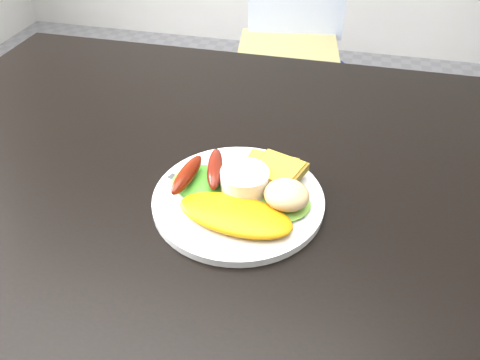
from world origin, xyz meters
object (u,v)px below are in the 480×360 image
at_px(dining_chair, 288,54).
at_px(plate, 238,199).
at_px(dining_table, 244,178).
at_px(person, 322,8).

relative_size(dining_chair, plate, 1.56).
xyz_separation_m(dining_table, plate, (0.01, -0.08, 0.03)).
bearing_deg(dining_chair, dining_table, -93.82).
xyz_separation_m(person, plate, (-0.03, -0.79, 0.00)).
height_order(person, plate, person).
bearing_deg(dining_table, plate, -82.34).
relative_size(dining_table, person, 0.79).
xyz_separation_m(dining_chair, person, (0.13, -0.38, 0.31)).
bearing_deg(person, dining_table, 80.35).
bearing_deg(person, plate, 81.47).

